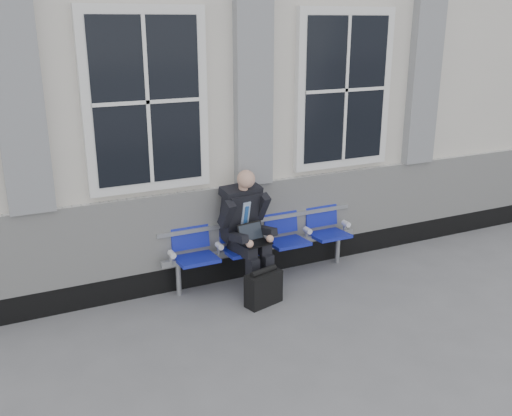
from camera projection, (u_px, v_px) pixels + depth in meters
ground at (381, 309)px, 6.38m from camera, size 70.00×70.00×0.00m
station_building at (249, 79)px, 8.65m from camera, size 14.40×4.40×4.49m
bench at (262, 236)px, 6.99m from camera, size 2.60×0.47×0.91m
businessman at (246, 225)px, 6.69m from camera, size 0.62×0.83×1.45m
briefcase at (264, 288)px, 6.42m from camera, size 0.46×0.29×0.44m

